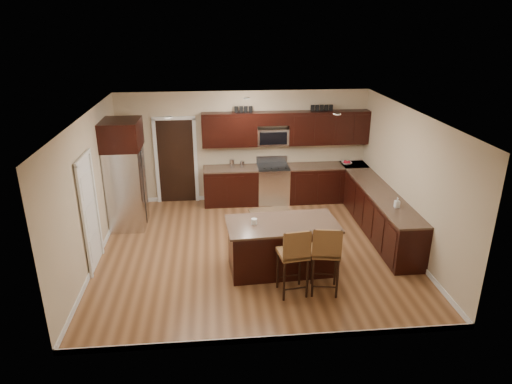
{
  "coord_description": "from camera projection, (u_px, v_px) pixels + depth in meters",
  "views": [
    {
      "loc": [
        -0.72,
        -7.97,
        4.33
      ],
      "look_at": [
        0.07,
        0.4,
        1.07
      ],
      "focal_mm": 32.0,
      "sensor_mm": 36.0,
      "label": 1
    }
  ],
  "objects": [
    {
      "name": "wall_right",
      "position": [
        409.0,
        181.0,
        8.8
      ],
      "size": [
        0.0,
        5.5,
        5.5
      ],
      "primitive_type": "plane",
      "rotation": [
        1.57,
        0.0,
        -1.57
      ],
      "color": "#C5B18E",
      "rests_on": "floor"
    },
    {
      "name": "island",
      "position": [
        282.0,
        247.0,
        8.21
      ],
      "size": [
        2.01,
        1.14,
        0.92
      ],
      "rotation": [
        0.0,
        0.0,
        0.06
      ],
      "color": "black",
      "rests_on": "floor"
    },
    {
      "name": "fruit_bowl",
      "position": [
        347.0,
        163.0,
        11.17
      ],
      "size": [
        0.26,
        0.26,
        0.06
      ],
      "primitive_type": "imported",
      "rotation": [
        0.0,
        0.0,
        -0.01
      ],
      "color": "silver",
      "rests_on": "base_cabinets"
    },
    {
      "name": "canister_short",
      "position": [
        242.0,
        164.0,
        10.93
      ],
      "size": [
        0.11,
        0.11,
        0.16
      ],
      "primitive_type": "cylinder",
      "color": "silver",
      "rests_on": "base_cabinets"
    },
    {
      "name": "wall_left",
      "position": [
        90.0,
        191.0,
        8.27
      ],
      "size": [
        0.0,
        5.5,
        5.5
      ],
      "primitive_type": "plane",
      "rotation": [
        1.57,
        0.0,
        1.57
      ],
      "color": "#C5B18E",
      "rests_on": "floor"
    },
    {
      "name": "base_cabinets",
      "position": [
        332.0,
        198.0,
        10.37
      ],
      "size": [
        4.02,
        3.96,
        0.92
      ],
      "color": "black",
      "rests_on": "floor"
    },
    {
      "name": "refrigerator",
      "position": [
        125.0,
        173.0,
        9.65
      ],
      "size": [
        0.79,
        0.94,
        2.35
      ],
      "color": "silver",
      "rests_on": "floor"
    },
    {
      "name": "soap_bottle",
      "position": [
        397.0,
        203.0,
        8.64
      ],
      "size": [
        0.09,
        0.09,
        0.2
      ],
      "primitive_type": "imported",
      "rotation": [
        0.0,
        0.0,
        0.01
      ],
      "color": "#B2B2B2",
      "rests_on": "base_cabinets"
    },
    {
      "name": "stool_mid",
      "position": [
        294.0,
        254.0,
        7.3
      ],
      "size": [
        0.51,
        0.51,
        1.22
      ],
      "rotation": [
        0.0,
        0.0,
        0.13
      ],
      "color": "brown",
      "rests_on": "floor"
    },
    {
      "name": "island_jar",
      "position": [
        254.0,
        221.0,
        7.97
      ],
      "size": [
        0.1,
        0.1,
        0.1
      ],
      "primitive_type": "cylinder",
      "color": "white",
      "rests_on": "island"
    },
    {
      "name": "microwave",
      "position": [
        273.0,
        137.0,
        10.92
      ],
      "size": [
        0.76,
        0.31,
        0.4
      ],
      "primitive_type": "cube",
      "color": "silver",
      "rests_on": "upper_cabinets"
    },
    {
      "name": "canister_tall",
      "position": [
        232.0,
        164.0,
        10.9
      ],
      "size": [
        0.12,
        0.12,
        0.21
      ],
      "primitive_type": "cylinder",
      "color": "silver",
      "rests_on": "base_cabinets"
    },
    {
      "name": "doorway",
      "position": [
        176.0,
        161.0,
        11.04
      ],
      "size": [
        0.85,
        0.03,
        2.06
      ],
      "primitive_type": "cube",
      "color": "black",
      "rests_on": "floor"
    },
    {
      "name": "ceiling",
      "position": [
        254.0,
        114.0,
        8.05
      ],
      "size": [
        6.0,
        6.0,
        0.0
      ],
      "primitive_type": "plane",
      "rotation": [
        3.14,
        0.0,
        0.0
      ],
      "color": "silver",
      "rests_on": "wall_back"
    },
    {
      "name": "pantry_door",
      "position": [
        89.0,
        215.0,
        8.11
      ],
      "size": [
        0.03,
        0.8,
        2.04
      ],
      "primitive_type": "cube",
      "color": "white",
      "rests_on": "floor"
    },
    {
      "name": "letter_decor",
      "position": [
        282.0,
        109.0,
        10.67
      ],
      "size": [
        2.2,
        0.03,
        0.15
      ],
      "primitive_type": null,
      "color": "black",
      "rests_on": "upper_cabinets"
    },
    {
      "name": "floor",
      "position": [
        254.0,
        250.0,
        9.02
      ],
      "size": [
        6.0,
        6.0,
        0.0
      ],
      "primitive_type": "plane",
      "color": "brown",
      "rests_on": "ground"
    },
    {
      "name": "upper_cabinets",
      "position": [
        288.0,
        128.0,
        10.85
      ],
      "size": [
        4.0,
        0.33,
        0.8
      ],
      "color": "black",
      "rests_on": "wall_back"
    },
    {
      "name": "wall_back",
      "position": [
        244.0,
        147.0,
        11.09
      ],
      "size": [
        6.0,
        0.0,
        6.0
      ],
      "primitive_type": "plane",
      "rotation": [
        1.57,
        0.0,
        0.0
      ],
      "color": "#C5B18E",
      "rests_on": "floor"
    },
    {
      "name": "stool_right",
      "position": [
        326.0,
        252.0,
        7.34
      ],
      "size": [
        0.54,
        0.54,
        1.23
      ],
      "rotation": [
        0.0,
        0.0,
        -0.18
      ],
      "color": "brown",
      "rests_on": "floor"
    },
    {
      "name": "floor_mat",
      "position": [
        271.0,
        212.0,
        10.73
      ],
      "size": [
        1.06,
        0.8,
        0.01
      ],
      "primitive_type": "cube",
      "rotation": [
        0.0,
        0.0,
        0.18
      ],
      "color": "#806244",
      "rests_on": "floor"
    },
    {
      "name": "range",
      "position": [
        273.0,
        184.0,
        11.19
      ],
      "size": [
        0.76,
        0.64,
        1.11
      ],
      "color": "silver",
      "rests_on": "floor"
    }
  ]
}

